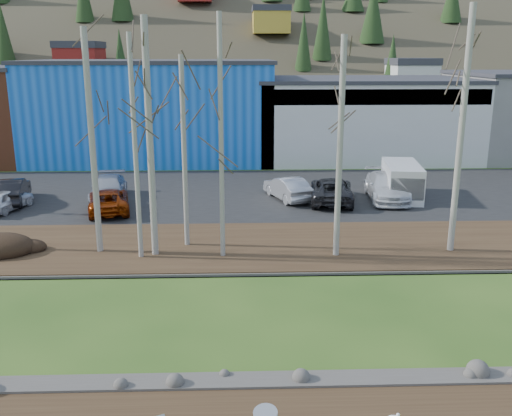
{
  "coord_description": "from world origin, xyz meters",
  "views": [
    {
      "loc": [
        1.09,
        -10.97,
        8.89
      ],
      "look_at": [
        1.89,
        12.43,
        2.5
      ],
      "focal_mm": 40.0,
      "sensor_mm": 36.0,
      "label": 1
    }
  ],
  "objects_px": {
    "car_1": "(11,191)",
    "car_6": "(386,187)",
    "car_5": "(332,190)",
    "car_3": "(108,188)",
    "car_4": "(287,188)",
    "car_2": "(109,200)",
    "van_white": "(402,181)",
    "car_0": "(6,200)"
  },
  "relations": [
    {
      "from": "car_3",
      "to": "car_5",
      "type": "xyz_separation_m",
      "value": [
        13.62,
        -1.02,
        0.03
      ]
    },
    {
      "from": "car_2",
      "to": "car_5",
      "type": "relative_size",
      "value": 0.89
    },
    {
      "from": "car_2",
      "to": "car_4",
      "type": "xyz_separation_m",
      "value": [
        10.4,
        2.44,
        0.06
      ]
    },
    {
      "from": "car_5",
      "to": "car_6",
      "type": "bearing_deg",
      "value": -165.32
    },
    {
      "from": "car_4",
      "to": "car_6",
      "type": "height_order",
      "value": "car_6"
    },
    {
      "from": "car_3",
      "to": "car_5",
      "type": "height_order",
      "value": "car_5"
    },
    {
      "from": "car_4",
      "to": "car_6",
      "type": "distance_m",
      "value": 6.08
    },
    {
      "from": "van_white",
      "to": "car_5",
      "type": "bearing_deg",
      "value": -162.44
    },
    {
      "from": "car_3",
      "to": "car_4",
      "type": "relative_size",
      "value": 1.14
    },
    {
      "from": "car_1",
      "to": "car_2",
      "type": "height_order",
      "value": "car_1"
    },
    {
      "from": "car_4",
      "to": "van_white",
      "type": "bearing_deg",
      "value": 160.93
    },
    {
      "from": "car_5",
      "to": "van_white",
      "type": "xyz_separation_m",
      "value": [
        4.51,
        0.78,
        0.32
      ]
    },
    {
      "from": "car_0",
      "to": "car_4",
      "type": "xyz_separation_m",
      "value": [
        16.35,
        2.03,
        0.07
      ]
    },
    {
      "from": "car_3",
      "to": "car_2",
      "type": "bearing_deg",
      "value": -83.62
    },
    {
      "from": "car_2",
      "to": "car_6",
      "type": "relative_size",
      "value": 0.85
    },
    {
      "from": "car_6",
      "to": "car_0",
      "type": "bearing_deg",
      "value": -171.33
    },
    {
      "from": "car_6",
      "to": "van_white",
      "type": "height_order",
      "value": "van_white"
    },
    {
      "from": "car_0",
      "to": "van_white",
      "type": "height_order",
      "value": "van_white"
    },
    {
      "from": "car_3",
      "to": "van_white",
      "type": "height_order",
      "value": "van_white"
    },
    {
      "from": "car_5",
      "to": "car_6",
      "type": "distance_m",
      "value": 3.48
    },
    {
      "from": "car_1",
      "to": "car_5",
      "type": "height_order",
      "value": "car_1"
    },
    {
      "from": "car_1",
      "to": "car_3",
      "type": "bearing_deg",
      "value": 175.75
    },
    {
      "from": "car_5",
      "to": "car_4",
      "type": "bearing_deg",
      "value": -7.14
    },
    {
      "from": "car_0",
      "to": "car_6",
      "type": "xyz_separation_m",
      "value": [
        22.42,
        1.79,
        0.16
      ]
    },
    {
      "from": "car_6",
      "to": "car_1",
      "type": "bearing_deg",
      "value": -175.53
    },
    {
      "from": "car_2",
      "to": "car_5",
      "type": "bearing_deg",
      "value": 175.44
    },
    {
      "from": "car_1",
      "to": "car_5",
      "type": "bearing_deg",
      "value": 167.54
    },
    {
      "from": "car_0",
      "to": "car_1",
      "type": "distance_m",
      "value": 1.67
    },
    {
      "from": "car_4",
      "to": "van_white",
      "type": "height_order",
      "value": "van_white"
    },
    {
      "from": "car_1",
      "to": "car_2",
      "type": "xyz_separation_m",
      "value": [
        6.22,
        -2.05,
        -0.11
      ]
    },
    {
      "from": "car_1",
      "to": "car_3",
      "type": "height_order",
      "value": "car_1"
    },
    {
      "from": "car_6",
      "to": "car_2",
      "type": "bearing_deg",
      "value": -168.29
    },
    {
      "from": "car_1",
      "to": "car_6",
      "type": "bearing_deg",
      "value": 168.78
    },
    {
      "from": "car_2",
      "to": "car_6",
      "type": "height_order",
      "value": "car_6"
    },
    {
      "from": "van_white",
      "to": "car_2",
      "type": "bearing_deg",
      "value": -164.0
    },
    {
      "from": "car_5",
      "to": "car_1",
      "type": "bearing_deg",
      "value": 6.56
    },
    {
      "from": "car_4",
      "to": "car_0",
      "type": "bearing_deg",
      "value": -12.79
    },
    {
      "from": "car_0",
      "to": "van_white",
      "type": "xyz_separation_m",
      "value": [
        23.48,
        2.13,
        0.42
      ]
    },
    {
      "from": "car_5",
      "to": "car_0",
      "type": "bearing_deg",
      "value": 11.51
    },
    {
      "from": "car_5",
      "to": "car_6",
      "type": "height_order",
      "value": "car_6"
    },
    {
      "from": "car_4",
      "to": "van_white",
      "type": "relative_size",
      "value": 0.85
    },
    {
      "from": "car_3",
      "to": "car_4",
      "type": "xyz_separation_m",
      "value": [
        11.01,
        -0.34,
        -0.0
      ]
    }
  ]
}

